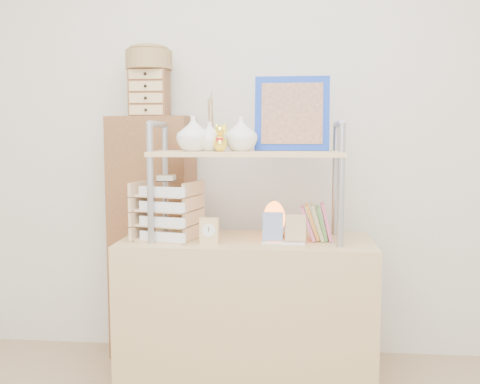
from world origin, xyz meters
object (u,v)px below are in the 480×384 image
Objects in this scene: desk at (247,314)px; letter_tray at (167,214)px; salt_lamp at (274,219)px; cabinet at (153,238)px.

letter_tray reaches higher than desk.
letter_tray is 0.52m from salt_lamp.
cabinet is at bearing 113.44° from letter_tray.
desk is 0.73m from cabinet.
cabinet is (-0.56, 0.37, 0.30)m from desk.
cabinet is 4.36× the size of letter_tray.
salt_lamp is at bearing 9.61° from letter_tray.
letter_tray is (-0.38, -0.04, 0.50)m from desk.
letter_tray is 1.73× the size of salt_lamp.
desk is 0.49m from salt_lamp.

